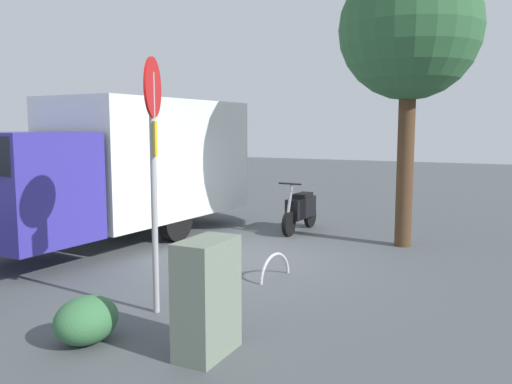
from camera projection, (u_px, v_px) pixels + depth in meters
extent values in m
plane|color=#494E52|center=(247.00, 260.00, 9.83)|extent=(60.00, 60.00, 0.00)
cylinder|color=black|center=(110.00, 213.00, 12.33)|extent=(0.91, 0.30, 0.90)
cylinder|color=black|center=(175.00, 220.00, 11.39)|extent=(0.91, 0.30, 0.90)
cube|color=silver|center=(152.00, 158.00, 12.05)|extent=(4.86, 2.46, 2.58)
cube|color=#332D93|center=(23.00, 187.00, 9.19)|extent=(1.92, 2.20, 1.90)
cube|color=black|center=(21.00, 153.00, 9.12)|extent=(1.93, 2.04, 0.60)
cylinder|color=black|center=(289.00, 224.00, 11.93)|extent=(0.56, 0.12, 0.56)
cylinder|color=black|center=(310.00, 216.00, 13.03)|extent=(0.56, 0.12, 0.56)
cube|color=black|center=(301.00, 208.00, 12.49)|extent=(1.11, 0.35, 0.48)
cube|color=black|center=(303.00, 196.00, 12.54)|extent=(0.65, 0.30, 0.12)
cylinder|color=slate|center=(290.00, 199.00, 11.91)|extent=(0.28, 0.08, 0.69)
cylinder|color=black|center=(290.00, 184.00, 11.87)|extent=(0.06, 0.55, 0.04)
cylinder|color=#9E9EA3|center=(154.00, 195.00, 6.87)|extent=(0.08, 0.08, 3.12)
cylinder|color=red|center=(153.00, 87.00, 6.70)|extent=(0.71, 0.32, 0.76)
cube|color=yellow|center=(154.00, 139.00, 6.77)|extent=(0.33, 0.33, 0.44)
cylinder|color=#47301E|center=(405.00, 164.00, 10.79)|extent=(0.33, 0.33, 3.38)
sphere|color=#2B5933|center=(410.00, 29.00, 10.47)|extent=(2.79, 2.79, 2.79)
cube|color=slate|center=(207.00, 297.00, 5.68)|extent=(0.78, 0.44, 1.26)
torus|color=#B7B7BC|center=(275.00, 278.00, 8.62)|extent=(0.85, 0.17, 0.85)
ellipsoid|color=#366C40|center=(86.00, 320.00, 6.02)|extent=(0.79, 0.64, 0.54)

